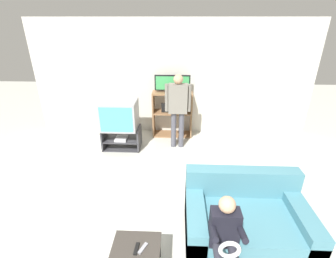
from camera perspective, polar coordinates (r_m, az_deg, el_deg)
name	(u,v)px	position (r m, az deg, el deg)	size (l,w,h in m)	color
wall_back	(172,79)	(5.69, 0.93, 11.66)	(6.40, 0.06, 2.60)	beige
tv_stand	(122,138)	(5.33, -10.73, -2.03)	(0.79, 0.49, 0.45)	#38383D
television_main	(119,115)	(5.14, -11.35, 3.32)	(0.73, 0.59, 0.60)	#9E9EA3
media_shelf	(172,114)	(5.67, 0.99, 3.59)	(0.91, 0.37, 1.06)	#8E6642
television_flat	(172,84)	(5.45, 1.04, 10.43)	(0.78, 0.20, 0.39)	black
snack_table	(135,253)	(2.87, -7.65, -26.90)	(0.52, 0.52, 0.38)	#38332D
remote_control_black	(136,249)	(2.85, -7.42, -26.06)	(0.04, 0.14, 0.02)	black
remote_control_white	(143,248)	(2.84, -5.90, -26.05)	(0.04, 0.14, 0.02)	gray
couch	(245,220)	(3.41, 17.56, -19.58)	(1.48, 0.98, 0.79)	teal
person_standing_adult	(178,105)	(4.99, 2.33, 5.66)	(0.53, 0.20, 1.58)	#4C4C56
person_seated_child	(225,236)	(2.73, 13.27, -23.16)	(0.33, 0.43, 1.01)	#2D2D38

